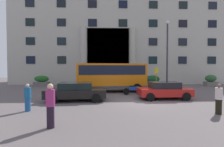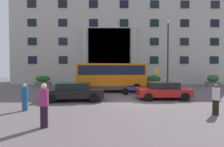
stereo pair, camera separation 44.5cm
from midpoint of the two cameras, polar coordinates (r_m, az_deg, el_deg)
ground_plane at (r=12.36m, az=10.06°, el=-9.76°), size 80.00×64.00×0.12m
office_building_facade at (r=30.00m, az=3.73°, el=12.81°), size 33.18×9.72×16.27m
orange_minibus at (r=17.41m, az=0.38°, el=-0.51°), size 7.06×3.27×2.86m
bus_stop_sign at (r=20.24m, az=15.36°, el=-0.84°), size 0.44×0.08×2.40m
hedge_planter_entrance_left at (r=23.55m, az=14.15°, el=-2.43°), size 2.11×0.95×1.42m
hedge_planter_far_west at (r=26.17m, az=31.08°, el=-2.12°), size 1.60×1.00×1.52m
hedge_planter_east at (r=24.17m, az=-21.61°, el=-2.40°), size 1.98×0.71×1.42m
parked_coupe_end at (r=13.94m, az=17.50°, el=-5.36°), size 4.03×2.09×1.34m
parked_estate_mid at (r=13.01m, az=-11.56°, el=-5.79°), size 4.48×2.32×1.34m
motorcycle_near_kerb at (r=15.77m, az=-15.23°, el=-5.37°), size 1.96×0.57×0.89m
motorcycle_far_end at (r=15.55m, az=7.77°, el=-5.42°), size 2.02×0.55×0.89m
pedestrian_man_crossing at (r=10.82m, az=-26.08°, el=-7.13°), size 0.36×0.36×1.54m
pedestrian_woman_with_bag at (r=10.47m, az=32.43°, el=-7.34°), size 0.36×0.36×1.60m
pedestrian_woman_dark_dress at (r=7.47m, az=-20.18°, el=-9.92°), size 0.36×0.36×1.80m
lamppost_plaza_centre at (r=20.78m, az=18.78°, el=7.66°), size 0.40×0.40×7.86m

